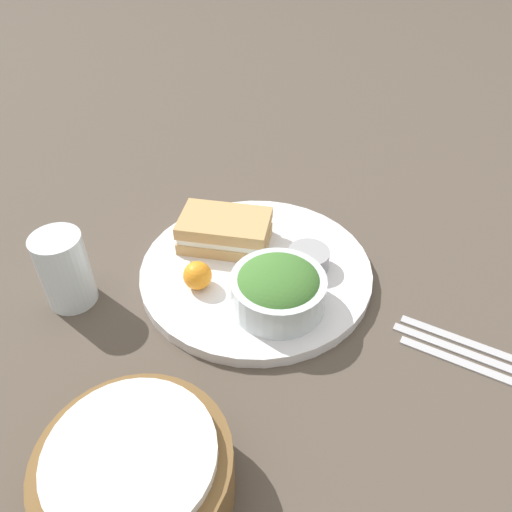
{
  "coord_description": "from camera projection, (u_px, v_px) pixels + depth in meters",
  "views": [
    {
      "loc": [
        -0.27,
        0.47,
        0.5
      ],
      "look_at": [
        0.0,
        0.0,
        0.04
      ],
      "focal_mm": 35.0,
      "sensor_mm": 36.0,
      "label": 1
    }
  ],
  "objects": [
    {
      "name": "knife",
      "position": [
        473.0,
        355.0,
        0.62
      ],
      "size": [
        0.2,
        0.02,
        0.01
      ],
      "primitive_type": "cube",
      "rotation": [
        0.0,
        0.0,
        3.17
      ],
      "color": "#B2B2B7",
      "rests_on": "ground_plane"
    },
    {
      "name": "ground_plane",
      "position": [
        256.0,
        275.0,
        0.74
      ],
      "size": [
        4.0,
        4.0,
        0.0
      ],
      "primitive_type": "plane",
      "color": "#4C4238"
    },
    {
      "name": "salad_bowl",
      "position": [
        278.0,
        289.0,
        0.65
      ],
      "size": [
        0.13,
        0.13,
        0.06
      ],
      "color": "silver",
      "rests_on": "plate"
    },
    {
      "name": "fork",
      "position": [
        476.0,
        345.0,
        0.64
      ],
      "size": [
        0.19,
        0.02,
        0.01
      ],
      "primitive_type": "cube",
      "rotation": [
        0.0,
        0.0,
        3.17
      ],
      "color": "#B2B2B7",
      "rests_on": "ground_plane"
    },
    {
      "name": "spoon",
      "position": [
        470.0,
        365.0,
        0.61
      ],
      "size": [
        0.17,
        0.02,
        0.01
      ],
      "primitive_type": "cube",
      "rotation": [
        0.0,
        0.0,
        3.17
      ],
      "color": "#B2B2B7",
      "rests_on": "ground_plane"
    },
    {
      "name": "dressing_cup",
      "position": [
        308.0,
        259.0,
        0.72
      ],
      "size": [
        0.06,
        0.06,
        0.03
      ],
      "primitive_type": "cylinder",
      "color": "#99999E",
      "rests_on": "plate"
    },
    {
      "name": "sandwich",
      "position": [
        225.0,
        231.0,
        0.75
      ],
      "size": [
        0.15,
        0.12,
        0.05
      ],
      "color": "tan",
      "rests_on": "plate"
    },
    {
      "name": "drink_glass",
      "position": [
        65.0,
        270.0,
        0.67
      ],
      "size": [
        0.07,
        0.07,
        0.11
      ],
      "primitive_type": "cylinder",
      "color": "silver",
      "rests_on": "ground_plane"
    },
    {
      "name": "orange_wedge",
      "position": [
        197.0,
        275.0,
        0.68
      ],
      "size": [
        0.04,
        0.04,
        0.04
      ],
      "primitive_type": "sphere",
      "color": "orange",
      "rests_on": "plate"
    },
    {
      "name": "bread_basket",
      "position": [
        136.0,
        473.0,
        0.47
      ],
      "size": [
        0.19,
        0.19,
        0.08
      ],
      "color": "brown",
      "rests_on": "ground_plane"
    },
    {
      "name": "plate",
      "position": [
        256.0,
        271.0,
        0.73
      ],
      "size": [
        0.34,
        0.34,
        0.02
      ],
      "primitive_type": "cylinder",
      "color": "silver",
      "rests_on": "ground_plane"
    }
  ]
}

